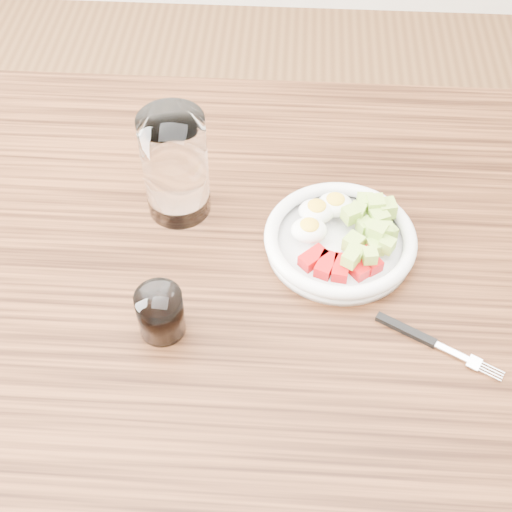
{
  "coord_description": "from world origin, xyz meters",
  "views": [
    {
      "loc": [
        0.03,
        -0.62,
        1.54
      ],
      "look_at": [
        -0.01,
        0.01,
        0.8
      ],
      "focal_mm": 50.0,
      "sensor_mm": 36.0,
      "label": 1
    }
  ],
  "objects": [
    {
      "name": "ground",
      "position": [
        0.0,
        0.0,
        0.0
      ],
      "size": [
        4.0,
        4.0,
        0.0
      ],
      "primitive_type": "plane",
      "color": "brown",
      "rests_on": "ground"
    },
    {
      "name": "water_glass",
      "position": [
        -0.13,
        0.13,
        0.85
      ],
      "size": [
        0.09,
        0.09,
        0.17
      ],
      "primitive_type": "cylinder",
      "color": "white",
      "rests_on": "dining_table"
    },
    {
      "name": "coffee_glass",
      "position": [
        -0.13,
        -0.1,
        0.8
      ],
      "size": [
        0.06,
        0.06,
        0.07
      ],
      "color": "white",
      "rests_on": "dining_table"
    },
    {
      "name": "fork",
      "position": [
        0.21,
        -0.09,
        0.77
      ],
      "size": [
        0.16,
        0.1,
        0.01
      ],
      "color": "black",
      "rests_on": "dining_table"
    },
    {
      "name": "bowl",
      "position": [
        0.11,
        0.06,
        0.79
      ],
      "size": [
        0.22,
        0.22,
        0.06
      ],
      "color": "white",
      "rests_on": "dining_table"
    },
    {
      "name": "dining_table",
      "position": [
        0.0,
        0.0,
        0.67
      ],
      "size": [
        1.5,
        0.9,
        0.77
      ],
      "color": "brown",
      "rests_on": "ground"
    }
  ]
}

